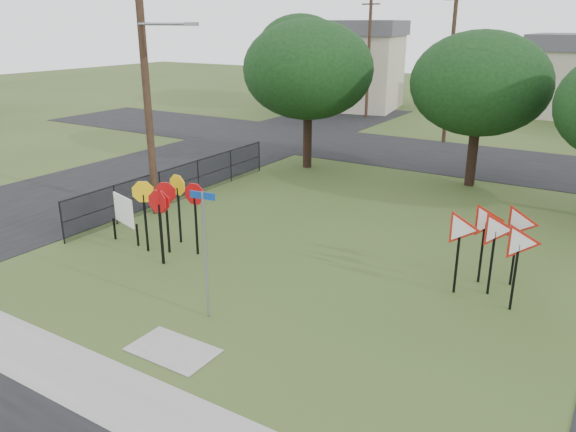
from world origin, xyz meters
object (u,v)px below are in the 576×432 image
object	(u,v)px
street_name_sign	(205,248)
stop_sign_cluster	(167,202)
info_board	(124,212)
yield_sign_cluster	(495,232)

from	to	relation	value
street_name_sign	stop_sign_cluster	distance (m)	4.39
stop_sign_cluster	info_board	distance (m)	2.09
street_name_sign	stop_sign_cluster	world-z (taller)	street_name_sign
yield_sign_cluster	info_board	world-z (taller)	yield_sign_cluster
info_board	street_name_sign	bearing A→B (deg)	-23.60
stop_sign_cluster	info_board	size ratio (longest dim) A/B	1.44
street_name_sign	info_board	size ratio (longest dim) A/B	2.00
stop_sign_cluster	info_board	bearing A→B (deg)	-178.96
street_name_sign	stop_sign_cluster	bearing A→B (deg)	145.61
street_name_sign	info_board	xyz separation A→B (m)	(-5.60, 2.45, -0.78)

